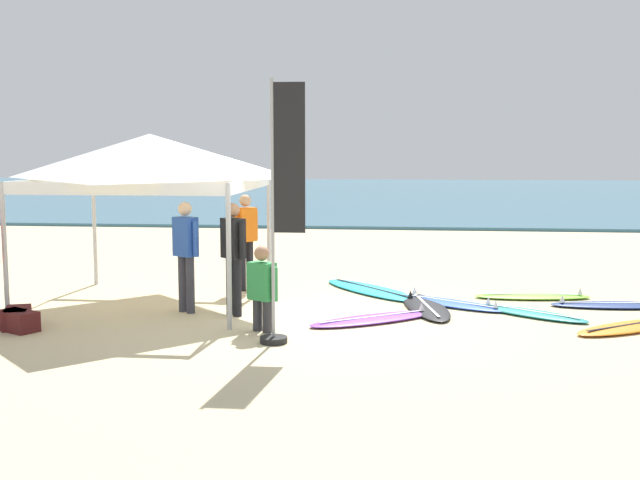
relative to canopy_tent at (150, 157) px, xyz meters
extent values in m
plane|color=beige|center=(2.52, -0.91, -2.39)|extent=(80.00, 80.00, 0.00)
cube|color=#386B84|center=(2.52, 29.88, -2.34)|extent=(80.00, 36.00, 0.10)
cylinder|color=#B7B7BC|center=(-1.63, -1.63, -1.36)|extent=(0.07, 0.07, 2.05)
cylinder|color=#B7B7BC|center=(1.63, -1.63, -1.36)|extent=(0.07, 0.07, 2.05)
cylinder|color=#B7B7BC|center=(-1.63, 1.63, -1.36)|extent=(0.07, 0.07, 2.05)
cylinder|color=#B7B7BC|center=(1.63, 1.63, -1.36)|extent=(0.07, 0.07, 2.05)
cube|color=white|center=(0.00, -1.63, -0.43)|extent=(3.27, 0.03, 0.18)
cube|color=white|center=(0.00, 1.63, -0.43)|extent=(3.27, 0.03, 0.18)
cube|color=white|center=(-1.63, 0.00, -0.43)|extent=(0.03, 3.27, 0.18)
cube|color=white|center=(1.63, 0.00, -0.43)|extent=(0.03, 3.27, 0.18)
pyramid|color=white|center=(0.00, 0.00, 0.01)|extent=(3.39, 3.39, 0.70)
ellipsoid|color=#7AD12D|center=(6.23, 1.11, -2.35)|extent=(1.97, 0.67, 0.07)
cube|color=white|center=(6.23, 1.11, -2.32)|extent=(1.65, 0.17, 0.01)
cone|color=white|center=(7.02, 1.17, -2.26)|extent=(0.09, 0.09, 0.12)
ellipsoid|color=purple|center=(3.62, -0.91, -2.35)|extent=(2.06, 1.66, 0.07)
cube|color=white|center=(3.62, -0.91, -2.32)|extent=(1.50, 1.05, 0.01)
cone|color=white|center=(4.33, -0.42, -2.26)|extent=(0.09, 0.09, 0.12)
ellipsoid|color=#19847F|center=(5.99, -0.27, -2.35)|extent=(1.75, 1.51, 0.07)
cube|color=white|center=(5.99, -0.27, -2.32)|extent=(1.26, 0.98, 0.01)
cone|color=white|center=(5.40, 0.19, -2.26)|extent=(0.09, 0.09, 0.12)
ellipsoid|color=orange|center=(7.24, -1.04, -2.35)|extent=(1.98, 1.60, 0.07)
cube|color=black|center=(7.24, -1.04, -2.32)|extent=(1.44, 1.01, 0.01)
ellipsoid|color=blue|center=(4.79, 0.40, -2.35)|extent=(1.99, 1.61, 0.07)
cube|color=white|center=(4.79, 0.40, -2.32)|extent=(1.45, 1.02, 0.01)
cone|color=white|center=(5.48, -0.08, -2.26)|extent=(0.09, 0.09, 0.12)
ellipsoid|color=navy|center=(7.43, 0.50, -2.35)|extent=(2.07, 0.65, 0.07)
cube|color=white|center=(7.43, 0.50, -2.32)|extent=(1.74, 0.13, 0.01)
cone|color=white|center=(6.59, 0.46, -2.26)|extent=(0.09, 0.09, 0.12)
ellipsoid|color=#23B2CC|center=(3.51, 1.41, -2.35)|extent=(2.15, 2.41, 0.07)
cube|color=black|center=(3.51, 1.41, -2.32)|extent=(1.41, 1.71, 0.01)
cone|color=black|center=(4.17, 0.60, -2.26)|extent=(0.09, 0.09, 0.12)
ellipsoid|color=black|center=(4.41, 0.07, -2.35)|extent=(0.98, 2.28, 0.07)
cube|color=white|center=(4.41, 0.07, -2.32)|extent=(0.38, 1.86, 0.01)
cone|color=white|center=(4.25, 0.96, -2.26)|extent=(0.09, 0.09, 0.12)
cylinder|color=#383842|center=(0.80, -0.65, -1.95)|extent=(0.13, 0.13, 0.88)
cylinder|color=#383842|center=(0.65, -0.55, -1.95)|extent=(0.13, 0.13, 0.88)
cube|color=#2851B2|center=(0.73, -0.60, -1.21)|extent=(0.42, 0.38, 0.60)
sphere|color=beige|center=(0.73, -0.60, -0.78)|extent=(0.21, 0.21, 0.21)
cylinder|color=#2851B2|center=(0.92, -0.72, -1.23)|extent=(0.09, 0.09, 0.54)
cylinder|color=#2851B2|center=(0.53, -0.47, -1.23)|extent=(0.09, 0.09, 0.54)
cylinder|color=black|center=(1.56, -0.79, -1.95)|extent=(0.13, 0.13, 0.88)
cylinder|color=black|center=(1.43, -0.67, -1.95)|extent=(0.13, 0.13, 0.88)
cube|color=black|center=(1.50, -0.73, -1.21)|extent=(0.41, 0.41, 0.60)
sphere|color=#9E7051|center=(1.50, -0.73, -0.78)|extent=(0.21, 0.21, 0.21)
cylinder|color=black|center=(1.67, -0.89, -1.23)|extent=(0.09, 0.09, 0.54)
cylinder|color=black|center=(1.33, -0.58, -1.23)|extent=(0.09, 0.09, 0.54)
cylinder|color=black|center=(1.32, 1.42, -1.95)|extent=(0.13, 0.13, 0.88)
cylinder|color=black|center=(1.21, 1.28, -1.95)|extent=(0.13, 0.13, 0.88)
cube|color=orange|center=(1.26, 1.35, -1.21)|extent=(0.39, 0.42, 0.60)
sphere|color=tan|center=(1.26, 1.35, -0.78)|extent=(0.21, 0.21, 0.21)
cylinder|color=orange|center=(1.40, 1.53, -1.23)|extent=(0.09, 0.09, 0.54)
cylinder|color=orange|center=(1.12, 1.17, -1.23)|extent=(0.09, 0.09, 0.54)
cylinder|color=#2D2D33|center=(2.19, -1.77, -2.16)|extent=(0.13, 0.13, 0.45)
cylinder|color=#2D2D33|center=(2.04, -1.68, -2.16)|extent=(0.13, 0.13, 0.45)
cube|color=#2D8C47|center=(2.11, -1.72, -1.68)|extent=(0.42, 0.38, 0.52)
sphere|color=#9E7051|center=(2.11, -1.72, -1.29)|extent=(0.21, 0.21, 0.21)
cylinder|color=#2D8C47|center=(2.31, -1.85, -1.70)|extent=(0.09, 0.09, 0.47)
cylinder|color=#2D8C47|center=(1.92, -1.60, -1.70)|extent=(0.09, 0.09, 0.47)
cylinder|color=#99999E|center=(2.37, -2.32, -0.69)|extent=(0.04, 0.04, 3.40)
cube|color=black|center=(2.59, -2.32, 0.01)|extent=(0.40, 0.02, 1.90)
cylinder|color=black|center=(2.37, -2.32, -2.35)|extent=(0.36, 0.36, 0.08)
cube|color=#4C1919|center=(-1.27, -2.04, -2.25)|extent=(0.68, 0.57, 0.28)
cube|color=#4C1919|center=(-1.39, -1.85, -2.25)|extent=(0.50, 0.67, 0.28)
camera|label=1|loc=(4.01, -12.09, 0.14)|focal=43.55mm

